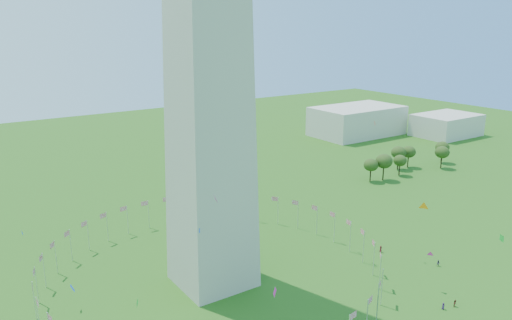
{
  "coord_description": "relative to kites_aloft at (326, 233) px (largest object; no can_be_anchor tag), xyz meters",
  "views": [
    {
      "loc": [
        -53.43,
        -46.97,
        61.22
      ],
      "look_at": [
        2.46,
        35.0,
        33.94
      ],
      "focal_mm": 35.0,
      "sensor_mm": 36.0,
      "label": 1
    }
  ],
  "objects": [
    {
      "name": "kites_aloft",
      "position": [
        0.0,
        0.0,
        0.0
      ],
      "size": [
        95.43,
        83.67,
        39.13
      ],
      "color": "orange",
      "rests_on": "ground"
    },
    {
      "name": "gov_building_east_a",
      "position": [
        138.69,
        127.25,
        -11.9
      ],
      "size": [
        50.0,
        30.0,
        16.0
      ],
      "primitive_type": "cube",
      "color": "beige",
      "rests_on": "ground"
    },
    {
      "name": "flag_ring",
      "position": [
        -11.31,
        27.25,
        -15.4
      ],
      "size": [
        80.24,
        80.24,
        9.0
      ],
      "color": "silver",
      "rests_on": "ground"
    },
    {
      "name": "gov_building_east_b",
      "position": [
        178.69,
        97.25,
        -13.9
      ],
      "size": [
        35.0,
        25.0,
        12.0
      ],
      "primitive_type": "cube",
      "color": "beige",
      "rests_on": "ground"
    },
    {
      "name": "tree_line_east",
      "position": [
        102.95,
        62.41,
        -15.06
      ],
      "size": [
        53.18,
        15.75,
        10.63
      ],
      "color": "#36541C",
      "rests_on": "ground"
    }
  ]
}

